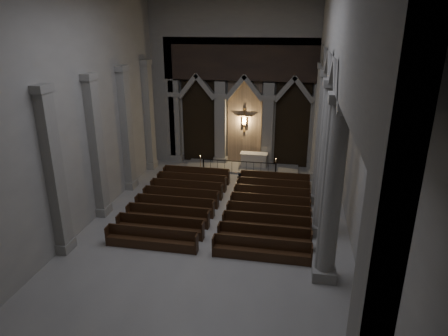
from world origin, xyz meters
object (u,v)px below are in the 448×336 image
(altar, at_px, (254,160))
(altar_rail, at_px, (239,165))
(worshipper, at_px, (239,181))
(candle_stand_right, at_px, (275,172))
(pews, at_px, (223,208))
(candle_stand_left, at_px, (201,167))

(altar, relative_size, altar_rail, 0.38)
(altar_rail, bearing_deg, worshipper, -80.94)
(candle_stand_right, relative_size, pews, 0.14)
(altar, distance_m, altar_rail, 1.81)
(altar_rail, bearing_deg, altar, 60.41)
(altar_rail, relative_size, pews, 0.54)
(candle_stand_left, relative_size, worshipper, 1.02)
(altar, distance_m, pews, 8.02)
(altar, distance_m, worshipper, 4.43)
(altar_rail, distance_m, candle_stand_right, 2.66)
(candle_stand_right, distance_m, worshipper, 3.57)
(candle_stand_left, bearing_deg, candle_stand_right, -1.78)
(candle_stand_right, bearing_deg, altar_rail, 179.47)
(candle_stand_right, distance_m, pews, 6.89)
(pews, bearing_deg, worshipper, 82.75)
(altar, bearing_deg, pews, -96.39)
(altar, relative_size, worshipper, 1.71)
(worshipper, bearing_deg, candle_stand_right, 67.42)
(altar, bearing_deg, worshipper, -95.70)
(candle_stand_left, xyz_separation_m, candle_stand_right, (5.56, -0.17, 0.05))
(candle_stand_right, relative_size, worshipper, 1.19)
(altar, xyz_separation_m, pews, (-0.89, -7.96, -0.34))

